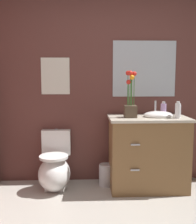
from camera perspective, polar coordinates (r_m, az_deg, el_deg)
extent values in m
cube|color=brown|center=(3.52, 6.35, 5.72)|extent=(4.55, 0.05, 2.50)
ellipsoid|color=white|center=(3.36, -9.17, -12.70)|extent=(0.38, 0.48, 0.40)
cube|color=white|center=(3.44, -9.03, -14.15)|extent=(0.22, 0.26, 0.18)
cube|color=white|center=(3.54, -8.73, -6.25)|extent=(0.36, 0.13, 0.32)
cylinder|color=white|center=(3.27, -9.29, -9.28)|extent=(0.34, 0.34, 0.03)
cylinder|color=#B7B7BC|center=(3.50, -8.78, -3.71)|extent=(0.04, 0.04, 0.02)
cube|color=brown|center=(3.36, 10.37, -8.69)|extent=(0.90, 0.52, 0.85)
cube|color=beige|center=(3.27, 10.54, -1.29)|extent=(0.94, 0.56, 0.03)
ellipsoid|color=white|center=(3.30, 12.59, -0.67)|extent=(0.36, 0.26, 0.10)
cylinder|color=#B7B7BC|center=(3.44, 11.94, 0.84)|extent=(0.02, 0.02, 0.18)
cube|color=#B7B7BC|center=(3.02, 7.87, -6.82)|extent=(0.10, 0.02, 0.02)
cube|color=#B7B7BC|center=(3.10, 7.78, -11.98)|extent=(0.10, 0.02, 0.02)
cube|color=#4C3D2D|center=(3.20, 6.81, 0.11)|extent=(0.14, 0.14, 0.14)
cylinder|color=#386B2D|center=(3.18, 7.58, 4.65)|extent=(0.01, 0.01, 0.37)
sphere|color=red|center=(3.17, 7.63, 7.97)|extent=(0.06, 0.06, 0.06)
cylinder|color=#386B2D|center=(3.19, 6.97, 4.64)|extent=(0.01, 0.01, 0.36)
sphere|color=orange|center=(3.19, 7.02, 7.91)|extent=(0.06, 0.06, 0.06)
cylinder|color=#386B2D|center=(3.20, 6.28, 4.77)|extent=(0.01, 0.01, 0.38)
sphere|color=red|center=(3.20, 6.32, 8.14)|extent=(0.06, 0.06, 0.06)
cylinder|color=#386B2D|center=(3.18, 6.43, 3.81)|extent=(0.01, 0.01, 0.27)
sphere|color=red|center=(3.17, 6.46, 6.28)|extent=(0.06, 0.06, 0.06)
cylinder|color=#386B2D|center=(3.16, 6.75, 4.73)|extent=(0.01, 0.01, 0.38)
sphere|color=red|center=(3.15, 6.80, 8.15)|extent=(0.06, 0.06, 0.06)
cylinder|color=#386B2D|center=(3.15, 7.10, 4.27)|extent=(0.01, 0.01, 0.33)
sphere|color=orange|center=(3.15, 7.15, 7.24)|extent=(0.06, 0.06, 0.06)
cylinder|color=white|center=(3.23, 16.42, 0.24)|extent=(0.06, 0.06, 0.17)
cylinder|color=silver|center=(3.22, 16.48, 1.98)|extent=(0.03, 0.03, 0.02)
cylinder|color=white|center=(3.34, 16.48, 0.24)|extent=(0.07, 0.07, 0.15)
cylinder|color=#B7B7BC|center=(3.33, 16.53, 1.71)|extent=(0.04, 0.04, 0.02)
cylinder|color=#B28CBF|center=(3.36, 13.58, 0.43)|extent=(0.07, 0.07, 0.15)
cylinder|color=#B7B7BC|center=(3.35, 13.63, 1.94)|extent=(0.04, 0.04, 0.02)
cylinder|color=#B7B7BC|center=(3.47, 1.73, -13.15)|extent=(0.18, 0.18, 0.26)
torus|color=#B7B7BC|center=(3.43, 1.74, -11.03)|extent=(0.18, 0.18, 0.01)
cube|color=silver|center=(3.47, -8.94, 7.47)|extent=(0.35, 0.01, 0.46)
cube|color=#B2BCC6|center=(3.53, 9.69, 8.92)|extent=(0.80, 0.01, 0.70)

